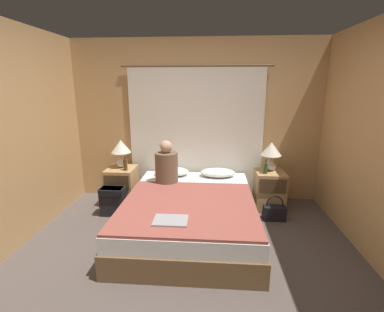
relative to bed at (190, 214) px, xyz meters
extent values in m
plane|color=#564C47|center=(0.00, -0.86, -0.22)|extent=(16.00, 16.00, 0.00)
cube|color=tan|center=(0.00, 1.16, 1.03)|extent=(3.98, 0.06, 2.50)
cube|color=white|center=(0.00, 1.10, 0.81)|extent=(2.09, 0.02, 2.07)
cylinder|color=brown|center=(0.00, 1.10, 1.86)|extent=(2.29, 0.02, 0.02)
cube|color=brown|center=(0.00, 0.00, -0.09)|extent=(1.61, 2.09, 0.27)
cube|color=white|center=(0.00, 0.00, 0.14)|extent=(1.57, 2.05, 0.18)
cube|color=tan|center=(-1.13, 0.77, 0.06)|extent=(0.42, 0.46, 0.57)
cube|color=#4C3823|center=(-1.13, 0.54, 0.20)|extent=(0.37, 0.02, 0.21)
cube|color=tan|center=(1.13, 0.77, 0.06)|extent=(0.42, 0.46, 0.57)
cube|color=#4C3823|center=(1.13, 0.54, 0.20)|extent=(0.37, 0.02, 0.21)
ellipsoid|color=silver|center=(-1.13, 0.83, 0.42)|extent=(0.18, 0.18, 0.14)
cylinder|color=#B2A893|center=(-1.13, 0.83, 0.54)|extent=(0.02, 0.02, 0.09)
cone|color=silver|center=(-1.13, 0.83, 0.68)|extent=(0.30, 0.30, 0.19)
ellipsoid|color=silver|center=(1.13, 0.83, 0.42)|extent=(0.18, 0.18, 0.14)
cylinder|color=#B2A893|center=(1.13, 0.83, 0.54)|extent=(0.02, 0.02, 0.09)
cone|color=silver|center=(1.13, 0.83, 0.68)|extent=(0.30, 0.30, 0.19)
ellipsoid|color=white|center=(-0.35, 0.84, 0.29)|extent=(0.53, 0.33, 0.12)
ellipsoid|color=white|center=(0.35, 0.84, 0.29)|extent=(0.53, 0.33, 0.12)
cube|color=#994C42|center=(0.00, -0.28, 0.24)|extent=(1.55, 1.47, 0.03)
cylinder|color=brown|center=(-0.37, 0.48, 0.45)|extent=(0.32, 0.32, 0.45)
sphere|color=tan|center=(-0.37, 0.48, 0.76)|extent=(0.17, 0.17, 0.17)
cylinder|color=#513819|center=(-1.02, 0.67, 0.43)|extent=(0.06, 0.06, 0.17)
cylinder|color=#513819|center=(-1.02, 0.67, 0.55)|extent=(0.02, 0.02, 0.06)
cylinder|color=#2D4C28|center=(1.03, 0.67, 0.43)|extent=(0.06, 0.06, 0.16)
cylinder|color=#2D4C28|center=(1.03, 0.67, 0.53)|extent=(0.02, 0.02, 0.06)
cube|color=#9EA0A5|center=(-0.14, -0.70, 0.27)|extent=(0.34, 0.25, 0.02)
cube|color=black|center=(-1.14, 0.36, -0.02)|extent=(0.34, 0.19, 0.41)
cube|color=black|center=(-1.14, 0.34, 0.14)|extent=(0.30, 0.20, 0.08)
cube|color=black|center=(1.13, 0.37, -0.12)|extent=(0.30, 0.15, 0.20)
torus|color=black|center=(1.13, 0.37, 0.02)|extent=(0.22, 0.02, 0.22)
camera|label=1|loc=(0.27, -3.22, 1.59)|focal=26.00mm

